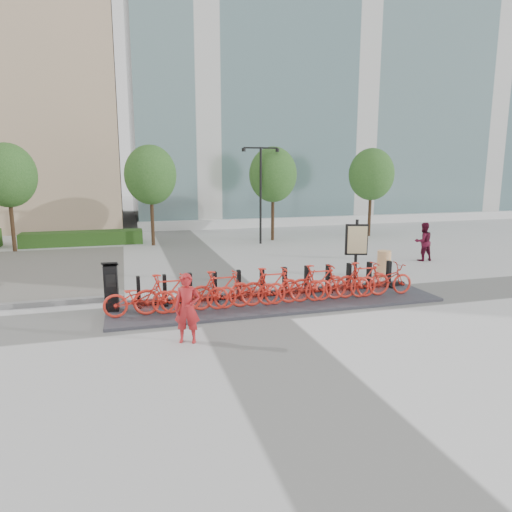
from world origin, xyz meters
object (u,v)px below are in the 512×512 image
object	(u,v)px
bike_0	(140,298)
map_sign	(356,243)
pedestrian	(423,242)
worker_red	(187,308)
construction_barrel	(384,264)
kiosk	(111,287)

from	to	relation	value
bike_0	map_sign	bearing A→B (deg)	-78.20
bike_0	pedestrian	distance (m)	12.84
worker_red	pedestrian	world-z (taller)	pedestrian
bike_0	construction_barrel	distance (m)	9.08
kiosk	worker_red	xyz separation A→B (m)	(1.68, -2.68, 0.06)
worker_red	map_sign	size ratio (longest dim) A/B	0.71
bike_0	kiosk	xyz separation A→B (m)	(-0.71, 0.67, 0.17)
worker_red	construction_barrel	bearing A→B (deg)	47.78
kiosk	worker_red	size ratio (longest dim) A/B	0.86
bike_0	pedestrian	bearing A→B (deg)	-68.65
kiosk	pedestrian	xyz separation A→B (m)	(12.67, 4.01, 0.09)
kiosk	pedestrian	bearing A→B (deg)	21.97
pedestrian	map_sign	world-z (taller)	map_sign
bike_0	worker_red	size ratio (longest dim) A/B	1.17
kiosk	map_sign	distance (m)	7.80
pedestrian	map_sign	bearing A→B (deg)	34.04
construction_barrel	map_sign	size ratio (longest dim) A/B	0.42
bike_0	map_sign	size ratio (longest dim) A/B	0.82
worker_red	construction_barrel	size ratio (longest dim) A/B	1.67
bike_0	map_sign	distance (m)	7.23
map_sign	pedestrian	bearing A→B (deg)	49.97
bike_0	pedestrian	size ratio (longest dim) A/B	1.12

